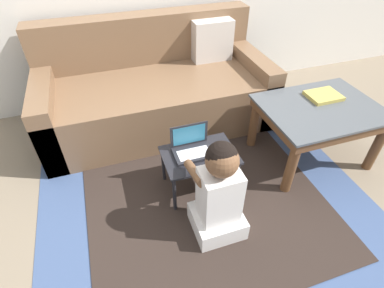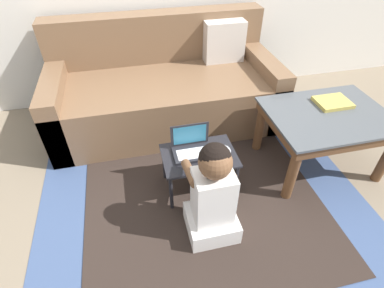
{
  "view_description": "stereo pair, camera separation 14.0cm",
  "coord_description": "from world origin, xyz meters",
  "px_view_note": "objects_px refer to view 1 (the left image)",
  "views": [
    {
      "loc": [
        -0.45,
        -1.29,
        1.65
      ],
      "look_at": [
        0.04,
        0.16,
        0.38
      ],
      "focal_mm": 28.0,
      "sensor_mm": 36.0,
      "label": 1
    },
    {
      "loc": [
        -0.31,
        -1.32,
        1.65
      ],
      "look_at": [
        0.04,
        0.16,
        0.38
      ],
      "focal_mm": 28.0,
      "sensor_mm": 36.0,
      "label": 2
    }
  ],
  "objects_px": {
    "laptop": "(192,148)",
    "book_on_table": "(324,96)",
    "coffee_table": "(319,115)",
    "computer_mouse": "(225,148)",
    "laptop_desk": "(200,159)",
    "couch": "(156,90)",
    "person_seated": "(219,193)"
  },
  "relations": [
    {
      "from": "laptop_desk",
      "to": "person_seated",
      "type": "distance_m",
      "value": 0.37
    },
    {
      "from": "laptop",
      "to": "computer_mouse",
      "type": "xyz_separation_m",
      "value": [
        0.22,
        -0.06,
        -0.01
      ]
    },
    {
      "from": "laptop_desk",
      "to": "person_seated",
      "type": "xyz_separation_m",
      "value": [
        -0.01,
        -0.36,
        0.05
      ]
    },
    {
      "from": "computer_mouse",
      "to": "book_on_table",
      "type": "relative_size",
      "value": 0.42
    },
    {
      "from": "coffee_table",
      "to": "computer_mouse",
      "type": "relative_size",
      "value": 8.23
    },
    {
      "from": "coffee_table",
      "to": "laptop_desk",
      "type": "relative_size",
      "value": 1.72
    },
    {
      "from": "computer_mouse",
      "to": "couch",
      "type": "bearing_deg",
      "value": 104.39
    },
    {
      "from": "laptop_desk",
      "to": "book_on_table",
      "type": "height_order",
      "value": "book_on_table"
    },
    {
      "from": "laptop",
      "to": "computer_mouse",
      "type": "height_order",
      "value": "laptop"
    },
    {
      "from": "coffee_table",
      "to": "person_seated",
      "type": "distance_m",
      "value": 1.05
    },
    {
      "from": "laptop_desk",
      "to": "computer_mouse",
      "type": "height_order",
      "value": "computer_mouse"
    },
    {
      "from": "coffee_table",
      "to": "book_on_table",
      "type": "bearing_deg",
      "value": 49.39
    },
    {
      "from": "laptop_desk",
      "to": "computer_mouse",
      "type": "bearing_deg",
      "value": -6.51
    },
    {
      "from": "laptop",
      "to": "person_seated",
      "type": "bearing_deg",
      "value": -85.76
    },
    {
      "from": "computer_mouse",
      "to": "person_seated",
      "type": "xyz_separation_m",
      "value": [
        -0.19,
        -0.34,
        -0.01
      ]
    },
    {
      "from": "book_on_table",
      "to": "laptop",
      "type": "bearing_deg",
      "value": -174.1
    },
    {
      "from": "coffee_table",
      "to": "laptop_desk",
      "type": "xyz_separation_m",
      "value": [
        -0.95,
        -0.04,
        -0.12
      ]
    },
    {
      "from": "couch",
      "to": "laptop_desk",
      "type": "distance_m",
      "value": 0.96
    },
    {
      "from": "computer_mouse",
      "to": "book_on_table",
      "type": "distance_m",
      "value": 0.89
    },
    {
      "from": "laptop",
      "to": "book_on_table",
      "type": "relative_size",
      "value": 1.07
    },
    {
      "from": "couch",
      "to": "book_on_table",
      "type": "distance_m",
      "value": 1.39
    },
    {
      "from": "couch",
      "to": "book_on_table",
      "type": "bearing_deg",
      "value": -35.84
    },
    {
      "from": "couch",
      "to": "person_seated",
      "type": "relative_size",
      "value": 2.8
    },
    {
      "from": "coffee_table",
      "to": "person_seated",
      "type": "xyz_separation_m",
      "value": [
        -0.96,
        -0.4,
        -0.07
      ]
    },
    {
      "from": "person_seated",
      "to": "laptop_desk",
      "type": "bearing_deg",
      "value": 88.12
    },
    {
      "from": "computer_mouse",
      "to": "person_seated",
      "type": "relative_size",
      "value": 0.15
    },
    {
      "from": "coffee_table",
      "to": "laptop",
      "type": "xyz_separation_m",
      "value": [
        -0.99,
        -0.01,
        -0.05
      ]
    },
    {
      "from": "coffee_table",
      "to": "laptop_desk",
      "type": "bearing_deg",
      "value": -177.46
    },
    {
      "from": "person_seated",
      "to": "book_on_table",
      "type": "distance_m",
      "value": 1.18
    },
    {
      "from": "coffee_table",
      "to": "laptop",
      "type": "bearing_deg",
      "value": -179.6
    },
    {
      "from": "person_seated",
      "to": "couch",
      "type": "bearing_deg",
      "value": 92.76
    },
    {
      "from": "computer_mouse",
      "to": "laptop_desk",
      "type": "bearing_deg",
      "value": 173.49
    }
  ]
}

